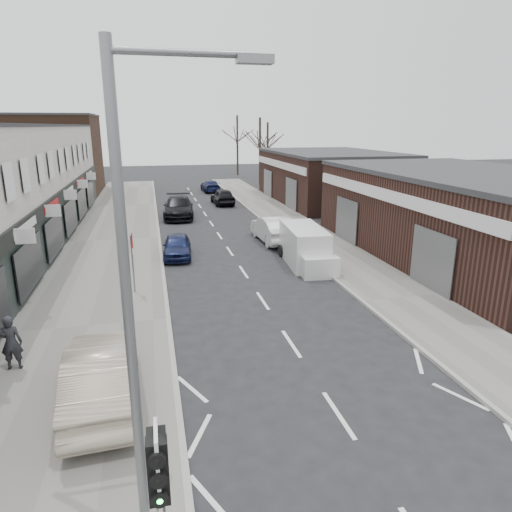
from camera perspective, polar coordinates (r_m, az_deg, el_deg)
ground at (r=10.94m, az=14.74°, el=-24.53°), size 160.00×160.00×0.00m
pavement_left at (r=30.14m, az=-17.39°, el=1.88°), size 5.50×64.00×0.12m
pavement_right at (r=31.67m, az=5.76°, el=3.19°), size 3.50×64.00×0.12m
brick_block_far at (r=53.12m, az=-23.50°, el=11.41°), size 8.00×10.00×8.00m
right_unit_near at (r=27.47m, az=24.96°, el=4.48°), size 10.00×18.00×4.50m
right_unit_far at (r=44.76m, az=9.19°, el=9.64°), size 10.00×16.00×4.50m
tree_far_a at (r=57.23m, az=0.49°, el=8.91°), size 3.60×3.60×8.00m
tree_far_b at (r=63.61m, az=1.43°, el=9.61°), size 3.60×3.60×7.50m
tree_far_c at (r=68.79m, az=-2.29°, el=10.08°), size 3.60×3.60×8.50m
traffic_light at (r=6.95m, az=-12.02°, el=-25.85°), size 0.28×0.60×3.10m
street_lamp at (r=6.86m, az=-14.38°, el=-4.95°), size 2.23×0.22×8.00m
warning_sign at (r=19.84m, az=-15.20°, el=1.35°), size 0.12×0.80×2.70m
white_van at (r=23.91m, az=6.14°, el=1.11°), size 2.11×5.16×1.96m
sedan_on_pavement at (r=12.63m, az=-18.70°, el=-13.79°), size 1.97×4.96×1.60m
pedestrian at (r=15.24m, az=-28.29°, el=-9.51°), size 0.61×0.40×1.67m
parked_car_left_a at (r=25.56m, az=-9.83°, el=1.26°), size 1.78×3.83×1.27m
parked_car_left_b at (r=36.78m, az=-9.67°, el=6.02°), size 2.69×5.76×1.63m
parked_car_right_a at (r=28.56m, az=2.15°, el=3.40°), size 1.90×4.97×1.62m
parked_car_right_b at (r=42.64m, az=-4.19°, el=7.45°), size 1.89×4.42×1.49m
parked_car_right_c at (r=51.18m, az=-5.73°, el=8.71°), size 1.88×4.40×1.26m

